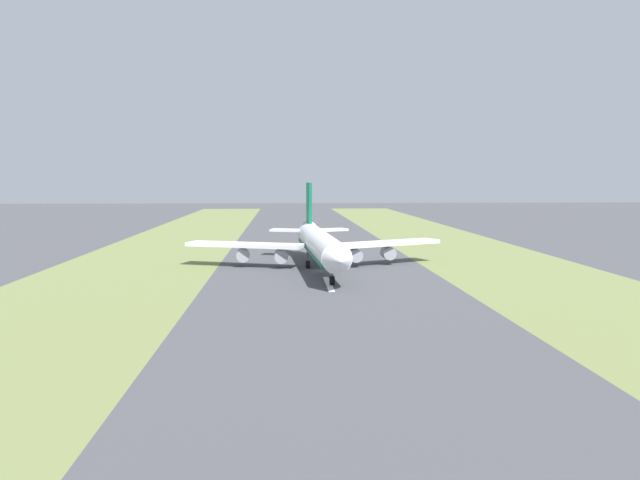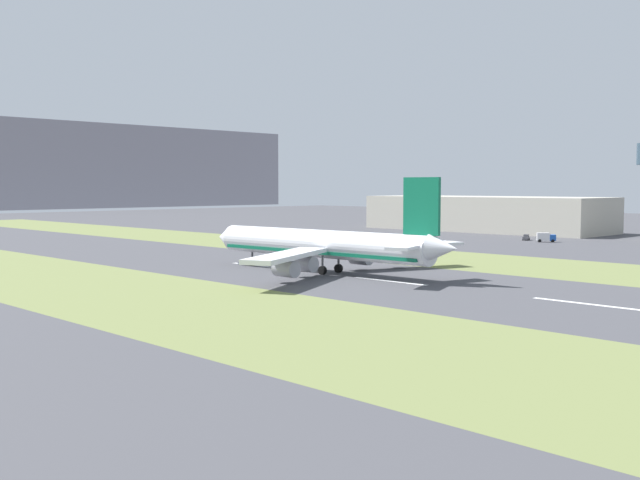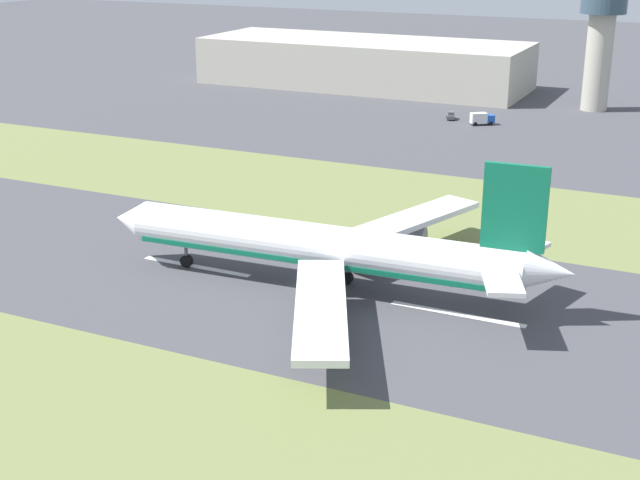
# 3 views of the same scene
# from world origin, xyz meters

# --- Properties ---
(ground_plane) EXTENTS (800.00, 800.00, 0.00)m
(ground_plane) POSITION_xyz_m (0.00, 0.00, 0.00)
(ground_plane) COLOR #424247
(grass_median_west) EXTENTS (40.00, 600.00, 0.01)m
(grass_median_west) POSITION_xyz_m (-45.00, 0.00, 0.00)
(grass_median_west) COLOR olive
(grass_median_west) RESTS_ON ground
(grass_median_east) EXTENTS (40.00, 600.00, 0.01)m
(grass_median_east) POSITION_xyz_m (45.00, 0.00, 0.00)
(grass_median_east) COLOR olive
(grass_median_east) RESTS_ON ground
(centreline_dash_mid) EXTENTS (1.20, 18.00, 0.01)m
(centreline_dash_mid) POSITION_xyz_m (0.00, -21.69, 0.01)
(centreline_dash_mid) COLOR silver
(centreline_dash_mid) RESTS_ON ground
(centreline_dash_far) EXTENTS (1.20, 18.00, 0.01)m
(centreline_dash_far) POSITION_xyz_m (0.00, 18.31, 0.01)
(centreline_dash_far) COLOR silver
(centreline_dash_far) RESTS_ON ground
(airplane_main_jet) EXTENTS (64.04, 67.20, 20.20)m
(airplane_main_jet) POSITION_xyz_m (0.65, -3.60, 6.02)
(airplane_main_jet) COLOR white
(airplane_main_jet) RESTS_ON ground
(terminal_building) EXTENTS (36.00, 100.95, 14.22)m
(terminal_building) POSITION_xyz_m (156.94, 57.33, 7.11)
(terminal_building) COLOR #B2AD9E
(terminal_building) RESTS_ON ground
(control_tower) EXTENTS (12.00, 12.00, 33.05)m
(control_tower) POSITION_xyz_m (147.77, -14.85, 20.38)
(control_tower) COLOR #B2AD9E
(control_tower) RESTS_ON ground
(service_truck) EXTENTS (5.30, 6.15, 3.10)m
(service_truck) POSITION_xyz_m (115.45, 7.52, 1.67)
(service_truck) COLOR #1E51B2
(service_truck) RESTS_ON ground
(apron_car) EXTENTS (4.75, 3.26, 2.03)m
(apron_car) POSITION_xyz_m (118.76, 16.63, 1.00)
(apron_car) COLOR #4C4C51
(apron_car) RESTS_ON ground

